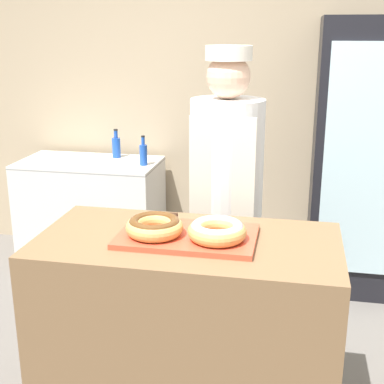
{
  "coord_description": "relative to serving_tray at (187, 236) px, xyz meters",
  "views": [
    {
      "loc": [
        0.44,
        -2.08,
        1.82
      ],
      "look_at": [
        0.0,
        0.1,
        1.14
      ],
      "focal_mm": 50.0,
      "sensor_mm": 36.0,
      "label": 1
    }
  ],
  "objects": [
    {
      "name": "wall_back",
      "position": [
        0.0,
        2.13,
        0.38
      ],
      "size": [
        8.0,
        0.06,
        2.7
      ],
      "color": "tan",
      "rests_on": "ground_plane"
    },
    {
      "name": "display_counter",
      "position": [
        0.0,
        0.0,
        -0.49
      ],
      "size": [
        1.3,
        0.66,
        0.96
      ],
      "color": "brown",
      "rests_on": "ground_plane"
    },
    {
      "name": "serving_tray",
      "position": [
        0.0,
        0.0,
        0.0
      ],
      "size": [
        0.58,
        0.37,
        0.02
      ],
      "color": "#D84C33",
      "rests_on": "display_counter"
    },
    {
      "name": "donut_chocolate_glaze",
      "position": [
        -0.13,
        -0.04,
        0.05
      ],
      "size": [
        0.24,
        0.24,
        0.08
      ],
      "color": "tan",
      "rests_on": "serving_tray"
    },
    {
      "name": "donut_light_glaze",
      "position": [
        0.13,
        -0.04,
        0.05
      ],
      "size": [
        0.24,
        0.24,
        0.08
      ],
      "color": "tan",
      "rests_on": "serving_tray"
    },
    {
      "name": "brownie_back_left",
      "position": [
        -0.12,
        0.13,
        0.03
      ],
      "size": [
        0.08,
        0.08,
        0.03
      ],
      "color": "black",
      "rests_on": "serving_tray"
    },
    {
      "name": "brownie_back_right",
      "position": [
        0.12,
        0.13,
        0.03
      ],
      "size": [
        0.08,
        0.08,
        0.03
      ],
      "color": "black",
      "rests_on": "serving_tray"
    },
    {
      "name": "baker_person",
      "position": [
        0.07,
        0.67,
        -0.05
      ],
      "size": [
        0.39,
        0.39,
        1.74
      ],
      "color": "#4C4C51",
      "rests_on": "ground_plane"
    },
    {
      "name": "beverage_fridge",
      "position": [
        0.86,
        1.74,
        -0.02
      ],
      "size": [
        0.62,
        0.67,
        1.9
      ],
      "color": "black",
      "rests_on": "ground_plane"
    },
    {
      "name": "chest_freezer",
      "position": [
        -1.15,
        1.74,
        -0.55
      ],
      "size": [
        1.09,
        0.59,
        0.83
      ],
      "color": "silver",
      "rests_on": "ground_plane"
    },
    {
      "name": "bottle_blue",
      "position": [
        -0.7,
        1.71,
        -0.05
      ],
      "size": [
        0.06,
        0.06,
        0.23
      ],
      "color": "#1E4CB2",
      "rests_on": "chest_freezer"
    },
    {
      "name": "bottle_blue_b",
      "position": [
        -0.98,
        1.91,
        -0.05
      ],
      "size": [
        0.07,
        0.07,
        0.23
      ],
      "color": "#1E4CB2",
      "rests_on": "chest_freezer"
    }
  ]
}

